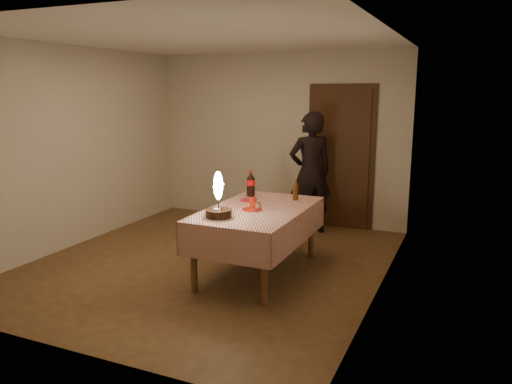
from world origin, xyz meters
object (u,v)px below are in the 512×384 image
(birthday_cake, at_px, (219,206))
(red_plate, at_px, (252,209))
(red_cup, at_px, (253,202))
(cola_bottle, at_px, (251,184))
(photographer, at_px, (310,173))
(clear_cup, at_px, (258,207))
(dining_table, at_px, (258,217))
(amber_bottle_right, at_px, (296,190))

(birthday_cake, xyz_separation_m, red_plate, (0.17, 0.45, -0.12))
(birthday_cake, relative_size, red_cup, 4.81)
(cola_bottle, xyz_separation_m, photographer, (0.36, 1.27, -0.04))
(birthday_cake, relative_size, cola_bottle, 1.52)
(birthday_cake, bearing_deg, cola_bottle, 97.10)
(clear_cup, bearing_deg, dining_table, 116.86)
(cola_bottle, relative_size, photographer, 0.18)
(red_cup, distance_m, amber_bottle_right, 0.60)
(dining_table, height_order, red_cup, red_cup)
(clear_cup, bearing_deg, cola_bottle, 120.67)
(red_cup, bearing_deg, cola_bottle, 116.72)
(birthday_cake, height_order, red_plate, birthday_cake)
(red_plate, distance_m, amber_bottle_right, 0.72)
(dining_table, height_order, red_plate, red_plate)
(cola_bottle, xyz_separation_m, amber_bottle_right, (0.58, 0.01, -0.03))
(cola_bottle, bearing_deg, red_cup, -63.28)
(dining_table, height_order, birthday_cake, birthday_cake)
(dining_table, xyz_separation_m, red_plate, (-0.03, -0.09, 0.11))
(dining_table, xyz_separation_m, amber_bottle_right, (0.24, 0.56, 0.22))
(cola_bottle, bearing_deg, red_plate, -64.40)
(dining_table, distance_m, cola_bottle, 0.69)
(red_plate, distance_m, clear_cup, 0.09)
(birthday_cake, distance_m, red_plate, 0.50)
(red_cup, xyz_separation_m, amber_bottle_right, (0.34, 0.50, 0.07))
(clear_cup, bearing_deg, red_cup, 130.65)
(red_plate, xyz_separation_m, cola_bottle, (-0.31, 0.64, 0.15))
(photographer, bearing_deg, dining_table, -90.62)
(birthday_cake, distance_m, red_cup, 0.62)
(dining_table, bearing_deg, photographer, 89.38)
(amber_bottle_right, bearing_deg, photographer, 100.08)
(red_cup, distance_m, photographer, 1.76)
(birthday_cake, bearing_deg, amber_bottle_right, 68.19)
(amber_bottle_right, bearing_deg, cola_bottle, -178.92)
(red_plate, relative_size, red_cup, 2.20)
(red_cup, bearing_deg, photographer, 86.37)
(dining_table, bearing_deg, cola_bottle, 121.30)
(amber_bottle_right, height_order, photographer, photographer)
(red_plate, xyz_separation_m, amber_bottle_right, (0.27, 0.66, 0.11))
(amber_bottle_right, distance_m, photographer, 1.28)
(dining_table, xyz_separation_m, birthday_cake, (-0.20, -0.54, 0.22))
(dining_table, bearing_deg, red_plate, -105.95)
(red_cup, height_order, clear_cup, red_cup)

